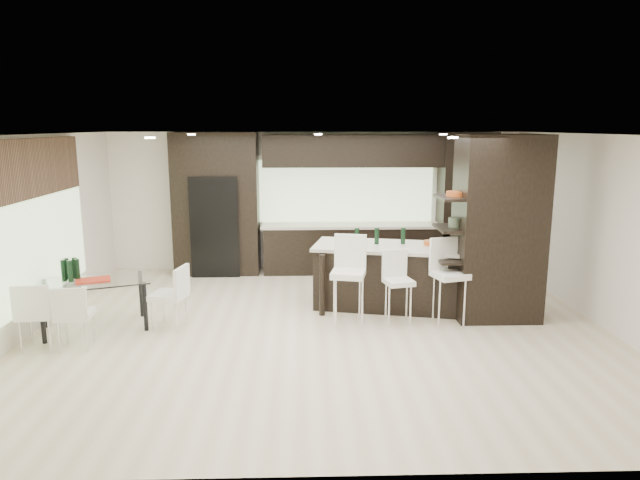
{
  "coord_description": "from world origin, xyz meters",
  "views": [
    {
      "loc": [
        -0.26,
        -7.68,
        2.82
      ],
      "look_at": [
        0.0,
        0.6,
        1.15
      ],
      "focal_mm": 32.0,
      "sensor_mm": 36.0,
      "label": 1
    }
  ],
  "objects_px": {
    "stool_mid": "(398,295)",
    "floor_vase": "(467,275)",
    "stool_left": "(348,290)",
    "kitchen_island": "(390,276)",
    "dining_table": "(95,305)",
    "chair_far": "(39,318)",
    "chair_end": "(169,300)",
    "chair_near": "(75,319)",
    "stool_right": "(449,290)",
    "bench": "(394,273)"
  },
  "relations": [
    {
      "from": "stool_mid",
      "to": "floor_vase",
      "type": "height_order",
      "value": "floor_vase"
    },
    {
      "from": "stool_left",
      "to": "stool_mid",
      "type": "height_order",
      "value": "stool_left"
    },
    {
      "from": "kitchen_island",
      "to": "dining_table",
      "type": "relative_size",
      "value": 1.63
    },
    {
      "from": "kitchen_island",
      "to": "chair_far",
      "type": "xyz_separation_m",
      "value": [
        -4.74,
        -1.61,
        -0.08
      ]
    },
    {
      "from": "kitchen_island",
      "to": "chair_end",
      "type": "distance_m",
      "value": 3.38
    },
    {
      "from": "chair_near",
      "to": "chair_far",
      "type": "relative_size",
      "value": 0.95
    },
    {
      "from": "stool_right",
      "to": "bench",
      "type": "distance_m",
      "value": 2.1
    },
    {
      "from": "stool_left",
      "to": "floor_vase",
      "type": "distance_m",
      "value": 2.04
    },
    {
      "from": "kitchen_island",
      "to": "floor_vase",
      "type": "xyz_separation_m",
      "value": [
        1.19,
        -0.13,
        0.04
      ]
    },
    {
      "from": "stool_left",
      "to": "bench",
      "type": "distance_m",
      "value": 2.28
    },
    {
      "from": "chair_near",
      "to": "chair_far",
      "type": "bearing_deg",
      "value": 175.54
    },
    {
      "from": "chair_end",
      "to": "stool_mid",
      "type": "bearing_deg",
      "value": -76.41
    },
    {
      "from": "kitchen_island",
      "to": "stool_left",
      "type": "height_order",
      "value": "stool_left"
    },
    {
      "from": "dining_table",
      "to": "stool_left",
      "type": "bearing_deg",
      "value": -18.95
    },
    {
      "from": "stool_mid",
      "to": "stool_left",
      "type": "bearing_deg",
      "value": 170.23
    },
    {
      "from": "chair_end",
      "to": "bench",
      "type": "bearing_deg",
      "value": -47.45
    },
    {
      "from": "chair_near",
      "to": "kitchen_island",
      "type": "bearing_deg",
      "value": 14.71
    },
    {
      "from": "dining_table",
      "to": "chair_end",
      "type": "xyz_separation_m",
      "value": [
        1.03,
        0.0,
        0.07
      ]
    },
    {
      "from": "stool_right",
      "to": "floor_vase",
      "type": "relative_size",
      "value": 0.93
    },
    {
      "from": "stool_right",
      "to": "floor_vase",
      "type": "height_order",
      "value": "floor_vase"
    },
    {
      "from": "chair_near",
      "to": "dining_table",
      "type": "bearing_deg",
      "value": 84.2
    },
    {
      "from": "floor_vase",
      "to": "chair_near",
      "type": "xyz_separation_m",
      "value": [
        -5.47,
        -1.47,
        -0.15
      ]
    },
    {
      "from": "kitchen_island",
      "to": "chair_far",
      "type": "relative_size",
      "value": 2.88
    },
    {
      "from": "chair_end",
      "to": "stool_right",
      "type": "bearing_deg",
      "value": -77.2
    },
    {
      "from": "stool_mid",
      "to": "chair_end",
      "type": "bearing_deg",
      "value": 168.82
    },
    {
      "from": "stool_left",
      "to": "chair_near",
      "type": "height_order",
      "value": "stool_left"
    },
    {
      "from": "stool_left",
      "to": "chair_far",
      "type": "relative_size",
      "value": 1.26
    },
    {
      "from": "stool_right",
      "to": "chair_near",
      "type": "distance_m",
      "value": 5.08
    },
    {
      "from": "kitchen_island",
      "to": "bench",
      "type": "distance_m",
      "value": 1.25
    },
    {
      "from": "stool_left",
      "to": "chair_end",
      "type": "xyz_separation_m",
      "value": [
        -2.53,
        -0.06,
        -0.1
      ]
    },
    {
      "from": "stool_right",
      "to": "stool_left",
      "type": "bearing_deg",
      "value": 164.22
    },
    {
      "from": "chair_far",
      "to": "chair_end",
      "type": "bearing_deg",
      "value": 20.73
    },
    {
      "from": "stool_right",
      "to": "chair_far",
      "type": "bearing_deg",
      "value": 172.0
    },
    {
      "from": "chair_far",
      "to": "stool_left",
      "type": "bearing_deg",
      "value": 6.05
    },
    {
      "from": "floor_vase",
      "to": "chair_near",
      "type": "height_order",
      "value": "floor_vase"
    },
    {
      "from": "stool_mid",
      "to": "chair_end",
      "type": "relative_size",
      "value": 1.03
    },
    {
      "from": "stool_mid",
      "to": "chair_near",
      "type": "xyz_separation_m",
      "value": [
        -4.29,
        -0.8,
        -0.03
      ]
    },
    {
      "from": "stool_mid",
      "to": "chair_end",
      "type": "height_order",
      "value": "stool_mid"
    },
    {
      "from": "kitchen_island",
      "to": "chair_far",
      "type": "bearing_deg",
      "value": -148.65
    },
    {
      "from": "stool_left",
      "to": "chair_near",
      "type": "distance_m",
      "value": 3.64
    },
    {
      "from": "stool_mid",
      "to": "chair_end",
      "type": "distance_m",
      "value": 3.26
    },
    {
      "from": "stool_left",
      "to": "dining_table",
      "type": "distance_m",
      "value": 3.56
    },
    {
      "from": "bench",
      "to": "chair_near",
      "type": "relative_size",
      "value": 1.46
    },
    {
      "from": "bench",
      "to": "chair_far",
      "type": "height_order",
      "value": "chair_far"
    },
    {
      "from": "stool_right",
      "to": "floor_vase",
      "type": "xyz_separation_m",
      "value": [
        0.46,
        0.7,
        0.04
      ]
    },
    {
      "from": "kitchen_island",
      "to": "chair_far",
      "type": "height_order",
      "value": "kitchen_island"
    },
    {
      "from": "chair_near",
      "to": "chair_far",
      "type": "xyz_separation_m",
      "value": [
        -0.45,
        -0.01,
        0.02
      ]
    },
    {
      "from": "stool_left",
      "to": "chair_end",
      "type": "relative_size",
      "value": 1.25
    },
    {
      "from": "stool_left",
      "to": "dining_table",
      "type": "xyz_separation_m",
      "value": [
        -3.56,
        -0.06,
        -0.17
      ]
    },
    {
      "from": "dining_table",
      "to": "chair_far",
      "type": "distance_m",
      "value": 0.85
    }
  ]
}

